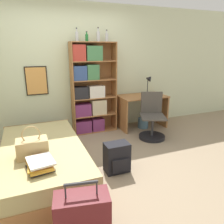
{
  "coord_description": "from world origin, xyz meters",
  "views": [
    {
      "loc": [
        -0.8,
        -2.91,
        1.74
      ],
      "look_at": [
        0.45,
        0.21,
        0.75
      ],
      "focal_mm": 35.0,
      "sensor_mm": 36.0,
      "label": 1
    }
  ],
  "objects_px": {
    "backpack": "(117,158)",
    "suitcase": "(83,222)",
    "bottle_clear": "(98,36)",
    "bottle_blue": "(107,37)",
    "bed": "(43,160)",
    "book_stack_on_bed": "(41,164)",
    "desk_lamp": "(149,81)",
    "bookcase": "(90,90)",
    "handbag": "(32,147)",
    "waste_bin": "(143,123)",
    "bottle_brown": "(87,38)",
    "desk": "(142,106)",
    "bottle_green": "(77,36)",
    "desk_chair": "(152,124)"
  },
  "relations": [
    {
      "from": "bottle_green",
      "to": "bottle_brown",
      "type": "height_order",
      "value": "bottle_green"
    },
    {
      "from": "bottle_brown",
      "to": "desk",
      "type": "bearing_deg",
      "value": -7.32
    },
    {
      "from": "bottle_brown",
      "to": "desk",
      "type": "height_order",
      "value": "bottle_brown"
    },
    {
      "from": "bottle_blue",
      "to": "desk_chair",
      "type": "bearing_deg",
      "value": -50.65
    },
    {
      "from": "bottle_brown",
      "to": "backpack",
      "type": "bearing_deg",
      "value": -92.32
    },
    {
      "from": "bookcase",
      "to": "bottle_clear",
      "type": "bearing_deg",
      "value": 1.59
    },
    {
      "from": "handbag",
      "to": "bottle_blue",
      "type": "relative_size",
      "value": 1.76
    },
    {
      "from": "suitcase",
      "to": "desk",
      "type": "height_order",
      "value": "desk"
    },
    {
      "from": "backpack",
      "to": "suitcase",
      "type": "bearing_deg",
      "value": -126.12
    },
    {
      "from": "bottle_blue",
      "to": "desk",
      "type": "xyz_separation_m",
      "value": [
        0.76,
        -0.19,
        -1.45
      ]
    },
    {
      "from": "book_stack_on_bed",
      "to": "desk_lamp",
      "type": "bearing_deg",
      "value": 37.35
    },
    {
      "from": "bookcase",
      "to": "bottle_green",
      "type": "relative_size",
      "value": 7.52
    },
    {
      "from": "bottle_blue",
      "to": "waste_bin",
      "type": "height_order",
      "value": "bottle_blue"
    },
    {
      "from": "suitcase",
      "to": "bookcase",
      "type": "height_order",
      "value": "bookcase"
    },
    {
      "from": "desk",
      "to": "backpack",
      "type": "relative_size",
      "value": 2.38
    },
    {
      "from": "bottle_brown",
      "to": "desk_chair",
      "type": "height_order",
      "value": "bottle_brown"
    },
    {
      "from": "bed",
      "to": "bottle_blue",
      "type": "height_order",
      "value": "bottle_blue"
    },
    {
      "from": "handbag",
      "to": "backpack",
      "type": "distance_m",
      "value": 1.17
    },
    {
      "from": "bookcase",
      "to": "bottle_green",
      "type": "height_order",
      "value": "bottle_green"
    },
    {
      "from": "handbag",
      "to": "desk",
      "type": "height_order",
      "value": "handbag"
    },
    {
      "from": "bottle_green",
      "to": "desk_chair",
      "type": "height_order",
      "value": "bottle_green"
    },
    {
      "from": "bottle_brown",
      "to": "desk",
      "type": "xyz_separation_m",
      "value": [
        1.18,
        -0.15,
        -1.43
      ]
    },
    {
      "from": "bed",
      "to": "desk_chair",
      "type": "bearing_deg",
      "value": 15.28
    },
    {
      "from": "bookcase",
      "to": "bottle_blue",
      "type": "distance_m",
      "value": 1.11
    },
    {
      "from": "book_stack_on_bed",
      "to": "backpack",
      "type": "relative_size",
      "value": 0.89
    },
    {
      "from": "desk_lamp",
      "to": "backpack",
      "type": "height_order",
      "value": "desk_lamp"
    },
    {
      "from": "bottle_clear",
      "to": "bottle_blue",
      "type": "bearing_deg",
      "value": 7.54
    },
    {
      "from": "bottle_clear",
      "to": "desk_chair",
      "type": "height_order",
      "value": "bottle_clear"
    },
    {
      "from": "desk_lamp",
      "to": "backpack",
      "type": "bearing_deg",
      "value": -132.25
    },
    {
      "from": "bed",
      "to": "waste_bin",
      "type": "height_order",
      "value": "bed"
    },
    {
      "from": "bed",
      "to": "bottle_clear",
      "type": "relative_size",
      "value": 7.69
    },
    {
      "from": "bottle_clear",
      "to": "bottle_blue",
      "type": "height_order",
      "value": "bottle_clear"
    },
    {
      "from": "bottle_green",
      "to": "bottle_clear",
      "type": "distance_m",
      "value": 0.42
    },
    {
      "from": "bookcase",
      "to": "bottle_clear",
      "type": "height_order",
      "value": "bottle_clear"
    },
    {
      "from": "bookcase",
      "to": "bottle_blue",
      "type": "xyz_separation_m",
      "value": [
        0.39,
        0.03,
        1.04
      ]
    },
    {
      "from": "desk_chair",
      "to": "desk",
      "type": "bearing_deg",
      "value": 80.38
    },
    {
      "from": "book_stack_on_bed",
      "to": "bottle_brown",
      "type": "bearing_deg",
      "value": 60.37
    },
    {
      "from": "suitcase",
      "to": "desk_lamp",
      "type": "relative_size",
      "value": 1.53
    },
    {
      "from": "bottle_brown",
      "to": "bottle_blue",
      "type": "distance_m",
      "value": 0.42
    },
    {
      "from": "book_stack_on_bed",
      "to": "desk_chair",
      "type": "distance_m",
      "value": 2.52
    },
    {
      "from": "handbag",
      "to": "bottle_clear",
      "type": "distance_m",
      "value": 2.58
    },
    {
      "from": "bottle_clear",
      "to": "book_stack_on_bed",
      "type": "bearing_deg",
      "value": -124.36
    },
    {
      "from": "bottle_clear",
      "to": "bottle_brown",
      "type": "bearing_deg",
      "value": -177.3
    },
    {
      "from": "bed",
      "to": "desk_chair",
      "type": "xyz_separation_m",
      "value": [
        2.14,
        0.58,
        0.06
      ]
    },
    {
      "from": "suitcase",
      "to": "desk_chair",
      "type": "relative_size",
      "value": 0.75
    },
    {
      "from": "handbag",
      "to": "desk_lamp",
      "type": "height_order",
      "value": "desk_lamp"
    },
    {
      "from": "book_stack_on_bed",
      "to": "bed",
      "type": "bearing_deg",
      "value": 84.47
    },
    {
      "from": "book_stack_on_bed",
      "to": "backpack",
      "type": "distance_m",
      "value": 1.14
    },
    {
      "from": "handbag",
      "to": "bottle_green",
      "type": "bearing_deg",
      "value": 58.86
    },
    {
      "from": "suitcase",
      "to": "bottle_blue",
      "type": "bearing_deg",
      "value": 65.41
    }
  ]
}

